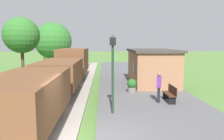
{
  "coord_description": "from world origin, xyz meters",
  "views": [
    {
      "loc": [
        0.5,
        -7.3,
        3.59
      ],
      "look_at": [
        1.08,
        7.49,
        1.71
      ],
      "focal_mm": 34.91,
      "sensor_mm": 36.0,
      "label": 1
    }
  ],
  "objects_px": {
    "potted_planter": "(132,85)",
    "lamp_post_near": "(113,60)",
    "tree_field_distant": "(44,42)",
    "station_hut": "(152,67)",
    "tree_field_left": "(53,41)",
    "freight_train": "(62,72)",
    "tree_trackside_far": "(21,35)",
    "person_waiting": "(159,86)",
    "bench_near_hut": "(170,93)"
  },
  "relations": [
    {
      "from": "freight_train",
      "to": "tree_trackside_far",
      "type": "height_order",
      "value": "tree_trackside_far"
    },
    {
      "from": "tree_field_left",
      "to": "tree_field_distant",
      "type": "xyz_separation_m",
      "value": [
        -3.24,
        7.62,
        -0.12
      ]
    },
    {
      "from": "person_waiting",
      "to": "lamp_post_near",
      "type": "bearing_deg",
      "value": 51.16
    },
    {
      "from": "station_hut",
      "to": "tree_field_left",
      "type": "relative_size",
      "value": 0.95
    },
    {
      "from": "person_waiting",
      "to": "lamp_post_near",
      "type": "distance_m",
      "value": 3.59
    },
    {
      "from": "freight_train",
      "to": "station_hut",
      "type": "bearing_deg",
      "value": 17.32
    },
    {
      "from": "potted_planter",
      "to": "lamp_post_near",
      "type": "xyz_separation_m",
      "value": [
        -1.47,
        -4.29,
        2.08
      ]
    },
    {
      "from": "freight_train",
      "to": "tree_trackside_far",
      "type": "bearing_deg",
      "value": 133.08
    },
    {
      "from": "tree_trackside_far",
      "to": "tree_field_distant",
      "type": "xyz_separation_m",
      "value": [
        -2.4,
        16.19,
        -0.55
      ]
    },
    {
      "from": "freight_train",
      "to": "tree_field_distant",
      "type": "distance_m",
      "value": 22.04
    },
    {
      "from": "freight_train",
      "to": "station_hut",
      "type": "relative_size",
      "value": 3.34
    },
    {
      "from": "tree_field_left",
      "to": "freight_train",
      "type": "bearing_deg",
      "value": -75.08
    },
    {
      "from": "person_waiting",
      "to": "tree_trackside_far",
      "type": "xyz_separation_m",
      "value": [
        -10.35,
        8.03,
        3.02
      ]
    },
    {
      "from": "lamp_post_near",
      "to": "person_waiting",
      "type": "bearing_deg",
      "value": 34.03
    },
    {
      "from": "freight_train",
      "to": "bench_near_hut",
      "type": "relative_size",
      "value": 12.93
    },
    {
      "from": "tree_trackside_far",
      "to": "tree_field_distant",
      "type": "height_order",
      "value": "tree_trackside_far"
    },
    {
      "from": "freight_train",
      "to": "bench_near_hut",
      "type": "xyz_separation_m",
      "value": [
        6.69,
        -3.22,
        -0.78
      ]
    },
    {
      "from": "person_waiting",
      "to": "tree_trackside_far",
      "type": "distance_m",
      "value": 13.45
    },
    {
      "from": "tree_trackside_far",
      "to": "freight_train",
      "type": "bearing_deg",
      "value": -46.92
    },
    {
      "from": "bench_near_hut",
      "to": "tree_trackside_far",
      "type": "distance_m",
      "value": 14.03
    },
    {
      "from": "bench_near_hut",
      "to": "potted_planter",
      "type": "xyz_separation_m",
      "value": [
        -1.89,
        2.37,
        0.0
      ]
    },
    {
      "from": "potted_planter",
      "to": "lamp_post_near",
      "type": "distance_m",
      "value": 4.99
    },
    {
      "from": "potted_planter",
      "to": "lamp_post_near",
      "type": "height_order",
      "value": "lamp_post_near"
    },
    {
      "from": "tree_field_distant",
      "to": "lamp_post_near",
      "type": "bearing_deg",
      "value": -68.79
    },
    {
      "from": "bench_near_hut",
      "to": "tree_field_distant",
      "type": "height_order",
      "value": "tree_field_distant"
    },
    {
      "from": "tree_field_distant",
      "to": "potted_planter",
      "type": "bearing_deg",
      "value": -61.98
    },
    {
      "from": "potted_planter",
      "to": "tree_field_left",
      "type": "xyz_separation_m",
      "value": [
        -8.32,
        14.11,
        3.04
      ]
    },
    {
      "from": "potted_planter",
      "to": "lamp_post_near",
      "type": "bearing_deg",
      "value": -108.85
    },
    {
      "from": "potted_planter",
      "to": "tree_field_distant",
      "type": "bearing_deg",
      "value": 118.02
    },
    {
      "from": "tree_trackside_far",
      "to": "station_hut",
      "type": "bearing_deg",
      "value": -12.89
    },
    {
      "from": "person_waiting",
      "to": "lamp_post_near",
      "type": "height_order",
      "value": "lamp_post_near"
    },
    {
      "from": "potted_planter",
      "to": "freight_train",
      "type": "bearing_deg",
      "value": 169.87
    },
    {
      "from": "tree_trackside_far",
      "to": "tree_field_distant",
      "type": "relative_size",
      "value": 1.11
    },
    {
      "from": "bench_near_hut",
      "to": "person_waiting",
      "type": "relative_size",
      "value": 0.88
    },
    {
      "from": "station_hut",
      "to": "bench_near_hut",
      "type": "distance_m",
      "value": 5.43
    },
    {
      "from": "bench_near_hut",
      "to": "lamp_post_near",
      "type": "xyz_separation_m",
      "value": [
        -3.36,
        -1.93,
        2.08
      ]
    },
    {
      "from": "person_waiting",
      "to": "potted_planter",
      "type": "bearing_deg",
      "value": -47.45
    },
    {
      "from": "tree_field_left",
      "to": "tree_field_distant",
      "type": "bearing_deg",
      "value": 113.03
    },
    {
      "from": "freight_train",
      "to": "tree_trackside_far",
      "type": "relative_size",
      "value": 3.33
    },
    {
      "from": "tree_field_distant",
      "to": "station_hut",
      "type": "bearing_deg",
      "value": -54.11
    },
    {
      "from": "potted_planter",
      "to": "tree_field_distant",
      "type": "xyz_separation_m",
      "value": [
        -11.56,
        21.73,
        2.93
      ]
    },
    {
      "from": "potted_planter",
      "to": "tree_field_left",
      "type": "relative_size",
      "value": 0.15
    },
    {
      "from": "station_hut",
      "to": "tree_field_distant",
      "type": "height_order",
      "value": "tree_field_distant"
    },
    {
      "from": "lamp_post_near",
      "to": "tree_trackside_far",
      "type": "relative_size",
      "value": 0.64
    },
    {
      "from": "potted_planter",
      "to": "lamp_post_near",
      "type": "relative_size",
      "value": 0.25
    },
    {
      "from": "tree_field_left",
      "to": "potted_planter",
      "type": "bearing_deg",
      "value": -59.46
    },
    {
      "from": "tree_field_left",
      "to": "lamp_post_near",
      "type": "bearing_deg",
      "value": -69.56
    },
    {
      "from": "freight_train",
      "to": "person_waiting",
      "type": "distance_m",
      "value": 6.87
    },
    {
      "from": "person_waiting",
      "to": "tree_field_left",
      "type": "height_order",
      "value": "tree_field_left"
    },
    {
      "from": "person_waiting",
      "to": "tree_trackside_far",
      "type": "height_order",
      "value": "tree_trackside_far"
    }
  ]
}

